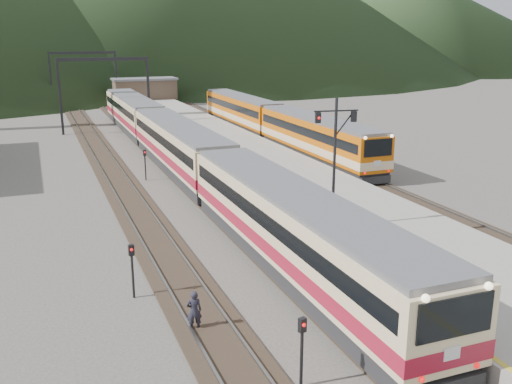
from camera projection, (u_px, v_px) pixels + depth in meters
name	position (u px, v px, depth m)	size (l,w,h in m)	color
track_main	(163.00, 156.00, 49.88)	(2.60, 200.00, 0.23)	black
track_far	(105.00, 160.00, 48.14)	(2.60, 200.00, 0.23)	black
track_second	(283.00, 147.00, 53.90)	(2.60, 200.00, 0.23)	black
platform	(231.00, 150.00, 49.93)	(8.00, 100.00, 1.00)	gray
gantry_near	(104.00, 80.00, 60.90)	(9.55, 0.25, 8.00)	black
gantry_far	(83.00, 68.00, 83.36)	(9.55, 0.25, 8.00)	black
station_shed	(145.00, 88.00, 85.32)	(9.40, 4.40, 3.10)	#4D3B2E
main_train	(179.00, 145.00, 43.85)	(3.05, 62.61, 3.73)	beige
second_train	(274.00, 124.00, 55.55)	(2.68, 36.52, 3.27)	#C05807
signal_mast	(335.00, 150.00, 27.42)	(2.19, 0.47, 6.39)	black
short_signal_a	(302.00, 343.00, 16.84)	(0.26, 0.21, 2.27)	black
short_signal_b	(145.00, 161.00, 41.30)	(0.24, 0.19, 2.27)	black
short_signal_c	(132.00, 264.00, 22.66)	(0.23, 0.18, 2.27)	black
worker	(194.00, 311.00, 20.31)	(0.55, 0.36, 1.52)	black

